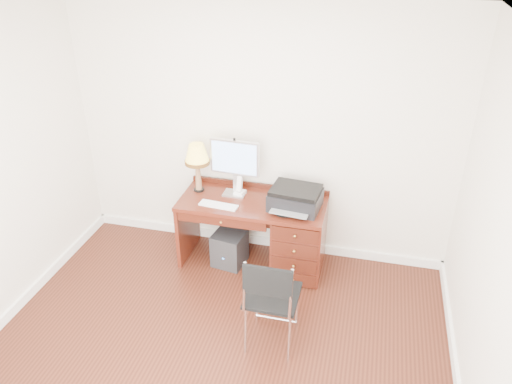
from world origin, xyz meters
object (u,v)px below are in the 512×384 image
(printer, at_px, (295,198))
(equipment_box, at_px, (230,248))
(monitor, at_px, (235,161))
(phone, at_px, (240,189))
(desk, at_px, (283,233))
(leg_lamp, at_px, (197,157))
(chair, at_px, (271,294))

(printer, bearing_deg, equipment_box, -168.06)
(monitor, xyz_separation_m, phone, (0.06, -0.02, -0.31))
(printer, distance_m, equipment_box, 0.96)
(desk, height_order, phone, phone)
(phone, xyz_separation_m, equipment_box, (-0.07, -0.19, -0.63))
(desk, distance_m, phone, 0.64)
(leg_lamp, bearing_deg, phone, 2.04)
(chair, bearing_deg, leg_lamp, 130.46)
(monitor, xyz_separation_m, equipment_box, (-0.01, -0.22, -0.94))
(printer, bearing_deg, phone, 174.64)
(desk, distance_m, chair, 1.17)
(equipment_box, bearing_deg, phone, 79.01)
(printer, xyz_separation_m, chair, (0.00, -1.13, -0.29))
(monitor, distance_m, printer, 0.73)
(desk, bearing_deg, phone, 168.01)
(printer, relative_size, leg_lamp, 1.00)
(monitor, height_order, phone, monitor)
(desk, bearing_deg, equipment_box, -170.97)
(desk, bearing_deg, monitor, 166.80)
(desk, xyz_separation_m, leg_lamp, (-0.93, 0.09, 0.73))
(printer, xyz_separation_m, equipment_box, (-0.68, -0.07, -0.67))
(monitor, bearing_deg, chair, -58.97)
(chair, bearing_deg, monitor, 117.59)
(desk, bearing_deg, printer, -8.87)
(phone, bearing_deg, printer, 1.68)
(phone, relative_size, equipment_box, 0.57)
(desk, relative_size, phone, 7.05)
(leg_lamp, distance_m, equipment_box, 1.04)
(phone, bearing_deg, leg_lamp, -164.90)
(monitor, distance_m, phone, 0.32)
(desk, xyz_separation_m, phone, (-0.49, 0.10, 0.40))
(desk, height_order, chair, chair)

